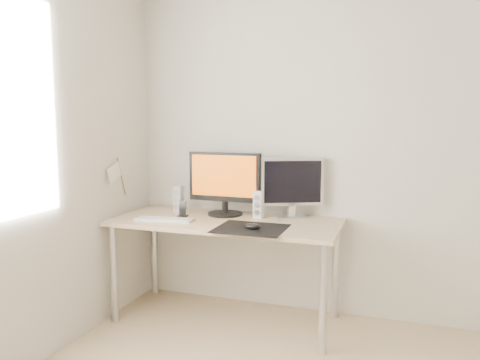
# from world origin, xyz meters

# --- Properties ---
(wall_back) EXTENTS (3.50, 0.00, 3.50)m
(wall_back) POSITION_xyz_m (0.00, 1.75, 1.25)
(wall_back) COLOR silver
(wall_back) RESTS_ON ground
(mousepad) EXTENTS (0.45, 0.40, 0.00)m
(mousepad) POSITION_xyz_m (-0.68, 1.18, 0.73)
(mousepad) COLOR black
(mousepad) RESTS_ON desk
(mouse) EXTENTS (0.11, 0.06, 0.04)m
(mouse) POSITION_xyz_m (-0.66, 1.15, 0.75)
(mouse) COLOR black
(mouse) RESTS_ON mousepad
(desk) EXTENTS (1.60, 0.70, 0.73)m
(desk) POSITION_xyz_m (-0.93, 1.38, 0.65)
(desk) COLOR #D1B587
(desk) RESTS_ON ground
(main_monitor) EXTENTS (0.55, 0.27, 0.47)m
(main_monitor) POSITION_xyz_m (-1.00, 1.54, 0.98)
(main_monitor) COLOR black
(main_monitor) RESTS_ON desk
(second_monitor) EXTENTS (0.43, 0.24, 0.43)m
(second_monitor) POSITION_xyz_m (-0.50, 1.60, 0.97)
(second_monitor) COLOR silver
(second_monitor) RESTS_ON desk
(speaker_left) EXTENTS (0.06, 0.08, 0.20)m
(speaker_left) POSITION_xyz_m (-1.38, 1.55, 0.83)
(speaker_left) COLOR white
(speaker_left) RESTS_ON desk
(speaker_right) EXTENTS (0.06, 0.08, 0.20)m
(speaker_right) POSITION_xyz_m (-0.73, 1.53, 0.83)
(speaker_right) COLOR white
(speaker_right) RESTS_ON desk
(keyboard) EXTENTS (0.43, 0.16, 0.02)m
(keyboard) POSITION_xyz_m (-1.33, 1.23, 0.74)
(keyboard) COLOR #B1B1B4
(keyboard) RESTS_ON desk
(phone_dock) EXTENTS (0.07, 0.06, 0.12)m
(phone_dock) POSITION_xyz_m (-1.26, 1.38, 0.77)
(phone_dock) COLOR black
(phone_dock) RESTS_ON desk
(pennant) EXTENTS (0.01, 0.23, 0.29)m
(pennant) POSITION_xyz_m (-1.72, 1.24, 1.05)
(pennant) COLOR #A57F54
(pennant) RESTS_ON wall_left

